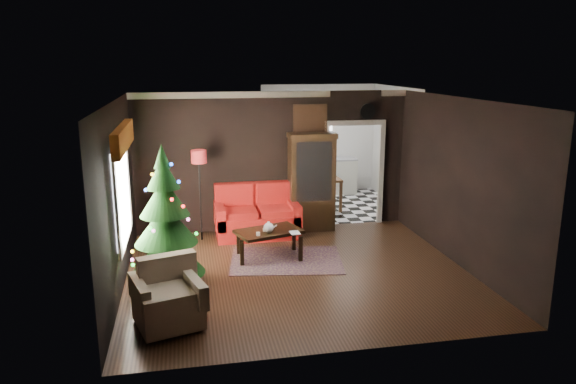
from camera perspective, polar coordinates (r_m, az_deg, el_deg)
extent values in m
plane|color=black|center=(8.91, 1.12, -8.56)|extent=(5.50, 5.50, 0.00)
plane|color=white|center=(8.27, 1.21, 9.71)|extent=(5.50, 5.50, 0.00)
plane|color=black|center=(10.88, -1.61, 3.24)|extent=(5.50, 0.00, 5.50)
plane|color=black|center=(6.15, 6.07, -5.11)|extent=(5.50, 0.00, 5.50)
plane|color=black|center=(8.36, -17.60, -0.62)|extent=(0.00, 5.50, 5.50)
plane|color=black|center=(9.44, 17.72, 0.96)|extent=(0.00, 5.50, 5.50)
cube|color=white|center=(8.54, -17.22, 0.04)|extent=(0.05, 1.60, 1.40)
cube|color=brown|center=(8.38, -17.07, 5.52)|extent=(0.12, 2.10, 0.35)
plane|color=white|center=(12.99, 4.76, -1.41)|extent=(3.00, 3.00, 0.00)
cube|color=white|center=(14.04, 3.30, 6.83)|extent=(0.70, 0.06, 0.70)
cube|color=#563748|center=(9.44, -0.18, -7.22)|extent=(2.10, 1.67, 0.01)
cylinder|color=silver|center=(9.35, -2.48, -4.00)|extent=(0.07, 0.07, 0.06)
cylinder|color=white|center=(9.12, -3.18, -4.46)|extent=(0.09, 0.09, 0.06)
imported|color=gray|center=(9.18, 0.24, -3.78)|extent=(0.16, 0.02, 0.22)
cylinder|color=silver|center=(11.18, 8.41, 8.45)|extent=(0.32, 0.32, 0.06)
cube|color=#A17348|center=(10.86, 2.34, 7.74)|extent=(0.62, 0.05, 0.52)
cube|color=beige|center=(14.01, 3.48, 1.62)|extent=(1.80, 0.60, 0.90)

